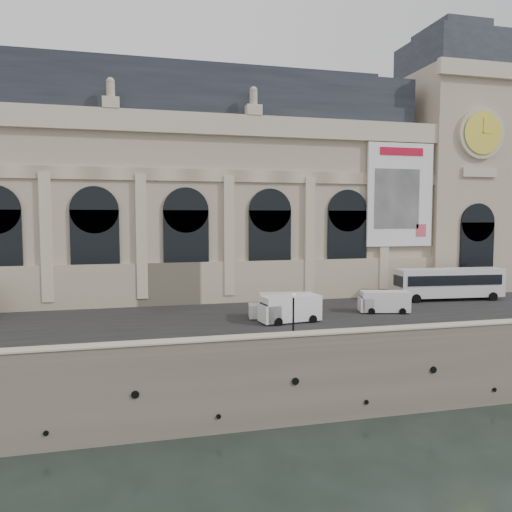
% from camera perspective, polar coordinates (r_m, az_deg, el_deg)
% --- Properties ---
extents(ground, '(260.00, 260.00, 0.00)m').
position_cam_1_polar(ground, '(40.45, 1.63, -19.16)').
color(ground, black).
rests_on(ground, ground).
extents(quay, '(160.00, 70.00, 6.00)m').
position_cam_1_polar(quay, '(72.61, -5.81, -6.03)').
color(quay, gray).
rests_on(quay, ground).
extents(street, '(160.00, 24.00, 0.06)m').
position_cam_1_polar(street, '(51.70, -2.54, -6.89)').
color(street, '#2D2D2D').
rests_on(street, quay).
extents(parapet, '(160.00, 1.40, 1.21)m').
position_cam_1_polar(parapet, '(38.84, 1.41, -9.83)').
color(parapet, gray).
rests_on(parapet, quay).
extents(museum, '(69.00, 18.70, 29.10)m').
position_cam_1_polar(museum, '(66.77, -10.55, 7.42)').
color(museum, '#B8A88D').
rests_on(museum, quay).
extents(clock_pavilion, '(13.00, 14.72, 36.70)m').
position_cam_1_polar(clock_pavilion, '(77.66, 20.95, 9.52)').
color(clock_pavilion, '#B8A88D').
rests_on(clock_pavilion, quay).
extents(bus_right, '(13.48, 4.05, 3.92)m').
position_cam_1_polar(bus_right, '(65.52, 21.21, -2.85)').
color(bus_right, silver).
rests_on(bus_right, quay).
extents(van_b, '(6.15, 3.06, 2.63)m').
position_cam_1_polar(van_b, '(48.52, 3.62, -6.07)').
color(van_b, white).
rests_on(van_b, quay).
extents(van_c, '(5.57, 3.23, 2.33)m').
position_cam_1_polar(van_c, '(54.95, 14.18, -5.11)').
color(van_c, white).
rests_on(van_c, quay).
extents(box_truck, '(6.65, 3.15, 2.58)m').
position_cam_1_polar(box_truck, '(50.34, 3.05, -5.73)').
color(box_truck, silver).
rests_on(box_truck, quay).
extents(lamp_right, '(0.42, 0.42, 4.14)m').
position_cam_1_polar(lamp_right, '(40.64, 4.29, -7.11)').
color(lamp_right, black).
rests_on(lamp_right, quay).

